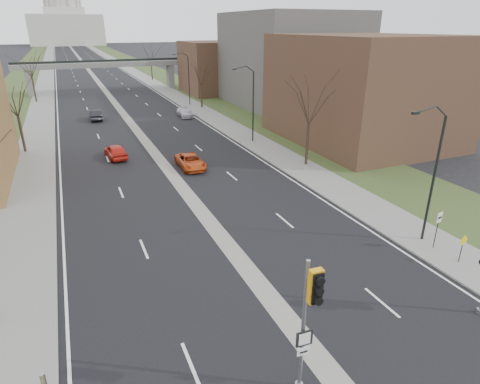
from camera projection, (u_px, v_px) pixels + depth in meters
ground at (320, 361)px, 16.64m from camera, size 700.00×700.00×0.00m
road_surface at (84, 64)px, 143.84m from camera, size 20.00×600.00×0.01m
median_strip at (84, 64)px, 143.85m from camera, size 1.20×600.00×0.02m
sidewalk_right at (119, 63)px, 148.20m from camera, size 4.00×600.00×0.12m
sidewalk_left at (48, 66)px, 139.44m from camera, size 4.00×600.00×0.12m
grass_verge_right at (135, 63)px, 150.40m from camera, size 8.00×600.00×0.10m
grass_verge_left at (29, 66)px, 137.25m from camera, size 8.00×600.00×0.10m
commercial_block_near at (362, 89)px, 46.84m from camera, size 16.00×20.00×12.00m
commercial_block_mid at (290, 60)px, 68.08m from camera, size 18.00×22.00×15.00m
commercial_block_far at (220, 67)px, 82.11m from camera, size 14.00×14.00×10.00m
pedestrian_bridge at (103, 68)px, 82.62m from camera, size 34.00×3.00×6.45m
capitol at (65, 17)px, 280.87m from camera, size 48.00×42.00×55.75m
streetlight_near at (432, 137)px, 23.07m from camera, size 2.61×0.20×8.70m
streetlight_mid at (247, 83)px, 45.12m from camera, size 2.61×0.20×8.70m
streetlight_far at (183, 64)px, 67.17m from camera, size 2.61×0.20×8.70m
tree_left_b at (13, 95)px, 41.72m from camera, size 6.75×6.75×8.81m
tree_left_c at (29, 62)px, 70.25m from camera, size 7.65×7.65×9.99m
tree_right_a at (310, 98)px, 37.49m from camera, size 7.20×7.20×9.40m
tree_right_b at (201, 72)px, 65.79m from camera, size 6.30×6.30×8.22m
tree_right_c at (150, 51)px, 99.24m from camera, size 7.65×7.65×9.99m
signal_pole_median at (310, 309)px, 13.64m from camera, size 0.66×0.94×5.72m
speed_limit_sign at (438, 224)px, 24.32m from camera, size 0.52×0.13×2.42m
warning_sign at (463, 244)px, 23.05m from camera, size 0.69×0.07×1.76m
car_left_near at (116, 151)px, 41.94m from camera, size 2.19×4.56×1.50m
car_left_far at (96, 115)px, 58.98m from camera, size 1.63×4.56×1.50m
car_right_near at (190, 161)px, 39.05m from camera, size 2.25×4.80×1.33m
car_right_mid at (185, 112)px, 61.16m from camera, size 2.00×4.66×1.34m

